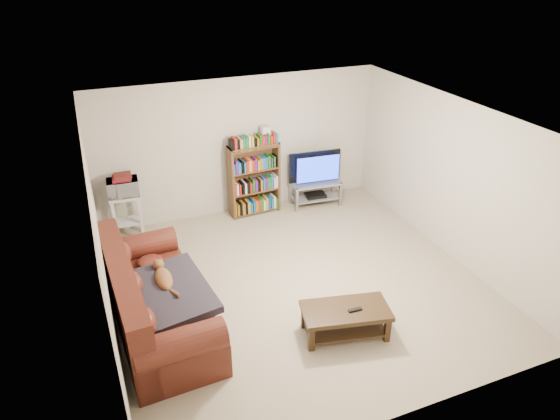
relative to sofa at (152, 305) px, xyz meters
name	(u,v)px	position (x,y,z in m)	size (l,w,h in m)	color
floor	(297,283)	(2.04, 0.20, -0.35)	(5.00, 5.00, 0.00)	tan
ceiling	(300,120)	(2.04, 0.20, 2.05)	(5.00, 5.00, 0.00)	white
wall_back	(240,147)	(2.04, 2.70, 0.85)	(5.00, 5.00, 0.00)	beige
wall_front	(409,326)	(2.04, -2.30, 0.85)	(5.00, 5.00, 0.00)	beige
wall_left	(100,246)	(-0.46, 0.20, 0.85)	(5.00, 5.00, 0.00)	beige
wall_right	(452,179)	(4.54, 0.20, 0.85)	(5.00, 5.00, 0.00)	beige
sofa	(152,305)	(0.00, 0.00, 0.00)	(1.15, 2.44, 1.02)	#562016
blanket	(169,293)	(0.20, -0.15, 0.24)	(0.92, 1.19, 0.10)	#29242E
cat	(164,279)	(0.19, 0.06, 0.30)	(0.26, 0.65, 0.20)	brown
coffee_table	(345,316)	(2.16, -1.00, -0.08)	(1.15, 0.74, 0.38)	#312011
remote	(355,310)	(2.25, -1.07, 0.05)	(0.17, 0.05, 0.02)	black
tv_stand	(316,189)	(3.35, 2.33, -0.04)	(0.94, 0.48, 0.45)	#999EA3
television	(316,168)	(3.35, 2.33, 0.38)	(0.98, 0.13, 0.56)	black
dvd_player	(315,195)	(3.35, 2.33, -0.16)	(0.36, 0.25, 0.06)	black
bookshelf	(254,178)	(2.20, 2.46, 0.32)	(0.91, 0.33, 1.30)	#52361C
shelf_clutter	(258,138)	(2.30, 2.48, 1.05)	(0.66, 0.23, 0.28)	silver
microwave_stand	(127,211)	(0.00, 2.39, 0.15)	(0.51, 0.38, 0.78)	silver
microwave	(123,187)	(0.00, 2.39, 0.56)	(0.48, 0.33, 0.27)	silver
game_boxes	(121,178)	(0.00, 2.39, 0.72)	(0.28, 0.25, 0.05)	maroon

